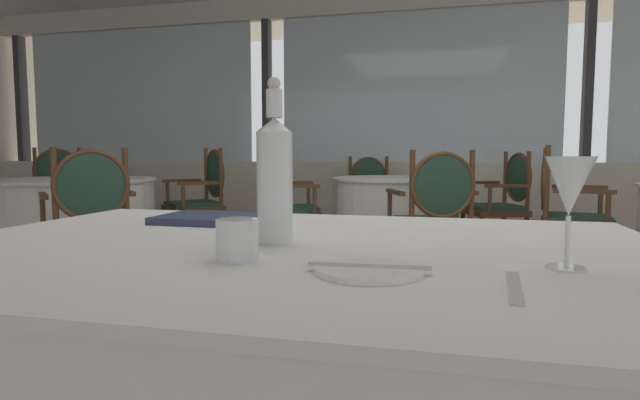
% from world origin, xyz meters
% --- Properties ---
extents(ground_plane, '(14.24, 14.24, 0.00)m').
position_xyz_m(ground_plane, '(0.00, 0.00, 0.00)').
color(ground_plane, '#756047').
extents(window_wall_far, '(10.95, 0.14, 2.74)m').
position_xyz_m(window_wall_far, '(-0.00, 3.47, 1.10)').
color(window_wall_far, silver).
rests_on(window_wall_far, ground_plane).
extents(side_plate, '(0.18, 0.18, 0.01)m').
position_xyz_m(side_plate, '(0.17, -1.46, 0.74)').
color(side_plate, white).
rests_on(side_plate, foreground_table).
extents(butter_knife, '(0.20, 0.03, 0.00)m').
position_xyz_m(butter_knife, '(0.17, -1.46, 0.75)').
color(butter_knife, silver).
rests_on(butter_knife, foreground_table).
extents(dinner_fork, '(0.04, 0.18, 0.00)m').
position_xyz_m(dinner_fork, '(0.39, -1.51, 0.74)').
color(dinner_fork, silver).
rests_on(dinner_fork, foreground_table).
extents(water_bottle, '(0.08, 0.08, 0.36)m').
position_xyz_m(water_bottle, '(-0.07, -1.23, 0.88)').
color(water_bottle, white).
rests_on(water_bottle, foreground_table).
extents(wine_glass, '(0.08, 0.08, 0.19)m').
position_xyz_m(wine_glass, '(0.49, -1.36, 0.87)').
color(wine_glass, white).
rests_on(wine_glass, foreground_table).
extents(water_tumbler, '(0.08, 0.08, 0.07)m').
position_xyz_m(water_tumbler, '(-0.08, -1.42, 0.77)').
color(water_tumbler, white).
rests_on(water_tumbler, foreground_table).
extents(menu_book, '(0.29, 0.23, 0.02)m').
position_xyz_m(menu_book, '(-0.35, -0.94, 0.75)').
color(menu_book, '#2D3856').
rests_on(menu_book, foreground_table).
extents(dining_chair_0_1, '(0.54, 0.59, 0.99)m').
position_xyz_m(dining_chair_0_1, '(1.12, 1.57, 0.58)').
color(dining_chair_0_1, brown).
rests_on(dining_chair_0_1, ground_plane).
extents(background_table_1, '(1.33, 1.33, 0.74)m').
position_xyz_m(background_table_1, '(-2.64, 1.26, 0.37)').
color(background_table_1, white).
rests_on(background_table_1, ground_plane).
extents(dining_chair_1_0, '(0.66, 0.66, 0.99)m').
position_xyz_m(dining_chair_1_0, '(-1.86, 2.04, 0.58)').
color(dining_chair_1_0, brown).
rests_on(dining_chair_1_0, ground_plane).
extents(dining_chair_1_1, '(0.66, 0.66, 1.00)m').
position_xyz_m(dining_chair_1_1, '(-3.42, 2.04, 0.58)').
color(dining_chair_1_1, brown).
rests_on(dining_chair_1_1, ground_plane).
extents(dining_chair_1_3, '(0.66, 0.66, 0.97)m').
position_xyz_m(dining_chair_1_3, '(-1.87, 0.49, 0.56)').
color(dining_chair_1_3, brown).
rests_on(dining_chair_1_3, ground_plane).
extents(background_table_2, '(1.11, 1.11, 0.74)m').
position_xyz_m(background_table_2, '(-0.09, 2.13, 0.37)').
color(background_table_2, white).
rests_on(background_table_2, ground_plane).
extents(dining_chair_2_0, '(0.63, 0.59, 0.96)m').
position_xyz_m(dining_chair_2_0, '(0.25, 1.21, 0.56)').
color(dining_chair_2_0, brown).
rests_on(dining_chair_2_0, ground_plane).
extents(dining_chair_2_1, '(0.59, 0.63, 0.96)m').
position_xyz_m(dining_chair_2_1, '(0.83, 2.47, 0.56)').
color(dining_chair_2_1, brown).
rests_on(dining_chair_2_1, ground_plane).
extents(dining_chair_2_2, '(0.63, 0.59, 0.91)m').
position_xyz_m(dining_chair_2_2, '(-0.43, 3.05, 0.54)').
color(dining_chair_2_2, brown).
rests_on(dining_chair_2_2, ground_plane).
extents(dining_chair_2_3, '(0.59, 0.63, 0.92)m').
position_xyz_m(dining_chair_2_3, '(-1.01, 1.79, 0.54)').
color(dining_chair_2_3, brown).
rests_on(dining_chair_2_3, ground_plane).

